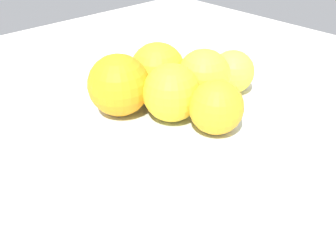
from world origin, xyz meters
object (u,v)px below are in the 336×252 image
(orange_in_bowl_4, at_px, (216,107))
(side_plate, at_px, (323,105))
(orange_in_bowl_0, at_px, (169,94))
(orange_in_bowl_1, at_px, (119,85))
(fruit_bowl, at_px, (168,129))
(orange_loose_0, at_px, (232,72))
(orange_in_bowl_2, at_px, (203,76))
(orange_in_bowl_3, at_px, (158,70))

(orange_in_bowl_4, relative_size, side_plate, 0.50)
(orange_in_bowl_0, relative_size, orange_in_bowl_1, 0.92)
(fruit_bowl, height_order, orange_in_bowl_4, orange_in_bowl_4)
(orange_in_bowl_1, distance_m, side_plate, 0.30)
(orange_in_bowl_1, distance_m, orange_loose_0, 0.21)
(orange_in_bowl_4, xyz_separation_m, side_plate, (-0.03, -0.21, -0.06))
(fruit_bowl, distance_m, orange_in_bowl_0, 0.05)
(fruit_bowl, distance_m, orange_in_bowl_2, 0.08)
(orange_in_bowl_2, xyz_separation_m, orange_in_bowl_3, (0.05, 0.03, 0.00))
(fruit_bowl, height_order, side_plate, fruit_bowl)
(orange_in_bowl_2, distance_m, orange_loose_0, 0.12)
(orange_in_bowl_3, bearing_deg, orange_in_bowl_4, 174.35)
(orange_in_bowl_2, relative_size, orange_in_bowl_4, 1.12)
(orange_in_bowl_0, distance_m, orange_in_bowl_3, 0.06)
(orange_in_bowl_3, height_order, orange_loose_0, orange_in_bowl_3)
(orange_loose_0, bearing_deg, side_plate, -154.78)
(orange_in_bowl_4, bearing_deg, side_plate, -98.99)
(orange_in_bowl_3, xyz_separation_m, orange_loose_0, (-0.02, -0.14, -0.04))
(fruit_bowl, relative_size, orange_in_bowl_4, 2.97)
(orange_in_bowl_0, xyz_separation_m, orange_in_bowl_4, (-0.05, -0.02, -0.00))
(fruit_bowl, relative_size, orange_in_bowl_1, 2.44)
(fruit_bowl, height_order, orange_in_bowl_3, orange_in_bowl_3)
(orange_in_bowl_0, xyz_separation_m, orange_in_bowl_2, (0.01, -0.07, -0.00))
(fruit_bowl, height_order, orange_in_bowl_0, orange_in_bowl_0)
(orange_in_bowl_2, height_order, orange_loose_0, orange_in_bowl_2)
(orange_in_bowl_3, distance_m, orange_loose_0, 0.14)
(fruit_bowl, distance_m, orange_in_bowl_1, 0.08)
(orange_in_bowl_0, xyz_separation_m, orange_in_bowl_1, (0.05, 0.03, 0.00))
(orange_loose_0, xyz_separation_m, side_plate, (-0.13, -0.06, -0.03))
(orange_in_bowl_2, bearing_deg, orange_loose_0, -73.04)
(orange_in_bowl_1, distance_m, orange_in_bowl_4, 0.12)
(orange_in_bowl_3, xyz_separation_m, side_plate, (-0.14, -0.20, -0.07))
(orange_in_bowl_0, bearing_deg, side_plate, -110.71)
(orange_in_bowl_0, distance_m, side_plate, 0.25)
(fruit_bowl, bearing_deg, orange_in_bowl_0, 147.50)
(orange_in_bowl_0, height_order, orange_in_bowl_2, same)
(orange_loose_0, bearing_deg, orange_in_bowl_2, 106.96)
(orange_in_bowl_1, relative_size, side_plate, 0.61)
(orange_in_bowl_0, relative_size, orange_loose_0, 1.02)
(orange_in_bowl_0, relative_size, orange_in_bowl_4, 1.12)
(orange_in_bowl_4, bearing_deg, fruit_bowl, 15.72)
(side_plate, bearing_deg, orange_in_bowl_4, 81.01)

